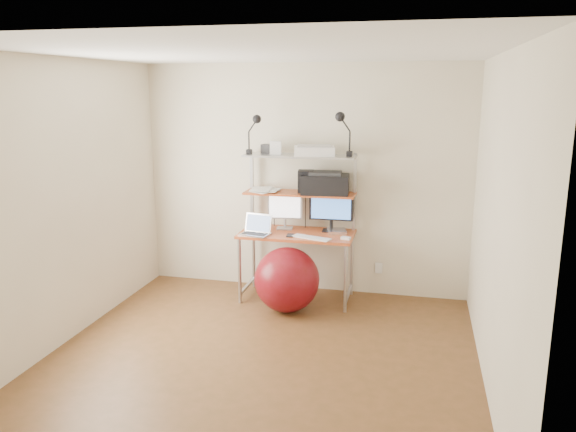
% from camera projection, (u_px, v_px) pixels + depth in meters
% --- Properties ---
extents(room, '(3.60, 3.60, 3.60)m').
position_uv_depth(room, '(259.00, 215.00, 4.46)').
color(room, brown).
rests_on(room, ground).
extents(computer_desk, '(1.20, 0.60, 1.57)m').
position_uv_depth(computer_desk, '(298.00, 212.00, 5.95)').
color(computer_desk, '#C65726').
rests_on(computer_desk, ground).
extents(desktop, '(1.20, 0.60, 0.00)m').
position_uv_depth(desktop, '(297.00, 233.00, 5.94)').
color(desktop, '#C65726').
rests_on(desktop, computer_desk).
extents(mid_shelf, '(1.18, 0.34, 0.00)m').
position_uv_depth(mid_shelf, '(300.00, 192.00, 5.97)').
color(mid_shelf, '#C65726').
rests_on(mid_shelf, computer_desk).
extents(top_shelf, '(1.18, 0.34, 0.00)m').
position_uv_depth(top_shelf, '(300.00, 155.00, 5.88)').
color(top_shelf, '#A8A8AD').
rests_on(top_shelf, computer_desk).
extents(floor, '(3.60, 3.60, 0.00)m').
position_uv_depth(floor, '(260.00, 359.00, 4.74)').
color(floor, brown).
rests_on(floor, ground).
extents(wall_outlet, '(0.08, 0.01, 0.12)m').
position_uv_depth(wall_outlet, '(379.00, 268.00, 6.18)').
color(wall_outlet, silver).
rests_on(wall_outlet, room).
extents(monitor_silver, '(0.37, 0.15, 0.42)m').
position_uv_depth(monitor_silver, '(285.00, 209.00, 6.07)').
color(monitor_silver, '#A9A9AD').
rests_on(monitor_silver, desktop).
extents(monitor_black, '(0.47, 0.13, 0.47)m').
position_uv_depth(monitor_black, '(331.00, 210.00, 5.96)').
color(monitor_black, black).
rests_on(monitor_black, desktop).
extents(laptop, '(0.34, 0.29, 0.26)m').
position_uv_depth(laptop, '(257.00, 230.00, 5.87)').
color(laptop, silver).
rests_on(laptop, desktop).
extents(keyboard, '(0.43, 0.24, 0.01)m').
position_uv_depth(keyboard, '(311.00, 238.00, 5.72)').
color(keyboard, silver).
rests_on(keyboard, desktop).
extents(mouse, '(0.11, 0.08, 0.03)m').
position_uv_depth(mouse, '(346.00, 238.00, 5.67)').
color(mouse, silver).
rests_on(mouse, desktop).
extents(mac_mini, '(0.24, 0.24, 0.04)m').
position_uv_depth(mac_mini, '(337.00, 231.00, 5.92)').
color(mac_mini, silver).
rests_on(mac_mini, desktop).
extents(phone, '(0.08, 0.14, 0.01)m').
position_uv_depth(phone, '(290.00, 235.00, 5.81)').
color(phone, black).
rests_on(phone, desktop).
extents(printer, '(0.51, 0.37, 0.23)m').
position_uv_depth(printer, '(325.00, 183.00, 5.89)').
color(printer, black).
rests_on(printer, mid_shelf).
extents(nas_cube, '(0.18, 0.18, 0.24)m').
position_uv_depth(nas_cube, '(306.00, 181.00, 5.95)').
color(nas_cube, black).
rests_on(nas_cube, mid_shelf).
extents(red_box, '(0.18, 0.14, 0.05)m').
position_uv_depth(red_box, '(310.00, 192.00, 5.88)').
color(red_box, '#AD3B1B').
rests_on(red_box, mid_shelf).
extents(scanner, '(0.46, 0.34, 0.11)m').
position_uv_depth(scanner, '(314.00, 150.00, 5.82)').
color(scanner, silver).
rests_on(scanner, top_shelf).
extents(box_white, '(0.13, 0.12, 0.14)m').
position_uv_depth(box_white, '(276.00, 148.00, 5.93)').
color(box_white, silver).
rests_on(box_white, top_shelf).
extents(box_grey, '(0.11, 0.11, 0.10)m').
position_uv_depth(box_grey, '(267.00, 149.00, 6.00)').
color(box_grey, '#2A292C').
rests_on(box_grey, top_shelf).
extents(clip_lamp_left, '(0.17, 0.09, 0.41)m').
position_uv_depth(clip_lamp_left, '(255.00, 126.00, 5.86)').
color(clip_lamp_left, black).
rests_on(clip_lamp_left, top_shelf).
extents(clip_lamp_right, '(0.18, 0.10, 0.45)m').
position_uv_depth(clip_lamp_right, '(342.00, 124.00, 5.67)').
color(clip_lamp_right, black).
rests_on(clip_lamp_right, top_shelf).
extents(exercise_ball, '(0.67, 0.67, 0.67)m').
position_uv_depth(exercise_ball, '(287.00, 280.00, 5.70)').
color(exercise_ball, maroon).
rests_on(exercise_ball, floor).
extents(paper_stack, '(0.33, 0.42, 0.03)m').
position_uv_depth(paper_stack, '(264.00, 190.00, 6.05)').
color(paper_stack, white).
rests_on(paper_stack, mid_shelf).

